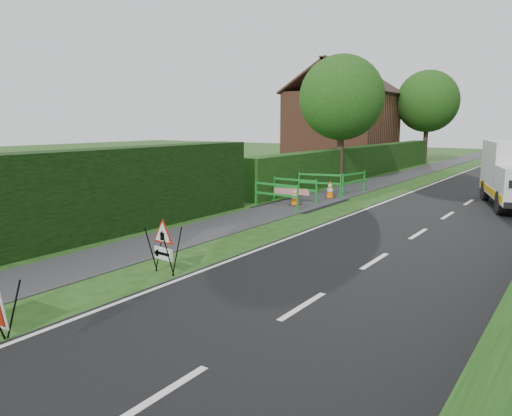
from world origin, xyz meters
The scene contains 16 objects.
ground centered at (0.00, 0.00, 0.00)m, with size 120.00×120.00×0.00m, color #1C4112.
footpath centered at (-3.00, 35.00, 0.01)m, with size 2.00×90.00×0.02m, color #2D2D30.
hedge_west_near centered at (-5.00, 0.00, 0.00)m, with size 1.10×18.00×2.50m, color black.
hedge_west_far centered at (-5.00, 22.00, 0.00)m, with size 1.00×24.00×1.80m, color #14380F.
house_west centered at (-10.00, 30.00, 2.90)m, with size 7.50×7.40×7.88m.
tree_nw centered at (-4.60, 18.00, 4.48)m, with size 4.40×4.40×6.70m.
tree_fw centered at (-4.60, 34.00, 4.83)m, with size 4.80×4.80×7.24m.
triangle_sign centered at (-0.95, 1.03, 0.71)m, with size 0.76×0.76×1.02m.
traffic_cone_3 centered at (-3.02, 10.44, 0.39)m, with size 0.38×0.38×0.79m.
traffic_cone_4 centered at (-2.70, 12.90, 0.39)m, with size 0.38×0.38×0.79m.
ped_barrier_0 centered at (-3.24, 9.37, 0.63)m, with size 2.09×0.58×1.00m.
ped_barrier_1 centered at (-3.45, 11.16, 0.63)m, with size 2.07×0.40×1.00m.
ped_barrier_2 centered at (-3.48, 13.53, 0.63)m, with size 2.08×0.83×1.00m.
ped_barrier_3 centered at (-2.39, 14.62, 0.63)m, with size 0.65×2.09×1.00m.
redwhite_plank centered at (-3.51, 11.02, 0.00)m, with size 1.50×0.04×0.25m, color red.
hatchback_car centered at (2.36, 26.69, 0.54)m, with size 1.27×3.16×1.08m, color silver.
Camera 1 is at (6.52, -6.44, 3.24)m, focal length 35.00 mm.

